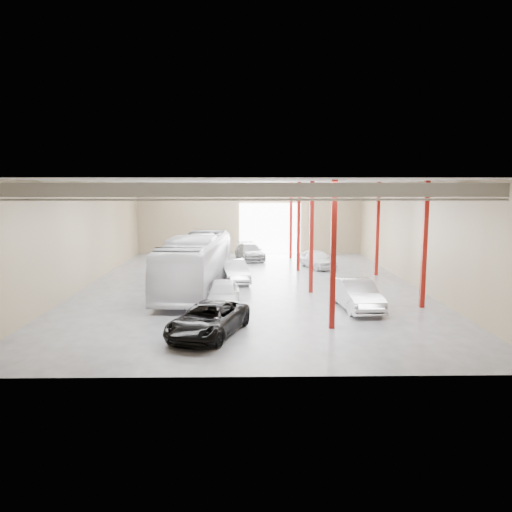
{
  "coord_description": "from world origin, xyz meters",
  "views": [
    {
      "loc": [
        -0.18,
        -32.93,
        6.76
      ],
      "look_at": [
        0.35,
        -1.03,
        2.2
      ],
      "focal_mm": 35.0,
      "sensor_mm": 36.0,
      "label": 1
    }
  ],
  "objects_px": {
    "black_sedan": "(208,319)",
    "car_row_b": "(234,271)",
    "coach_bus": "(196,263)",
    "car_row_c": "(250,252)",
    "car_right_far": "(317,259)",
    "car_row_a": "(223,294)",
    "car_right_near": "(357,295)"
  },
  "relations": [
    {
      "from": "car_row_c",
      "to": "car_right_far",
      "type": "xyz_separation_m",
      "value": [
        5.52,
        -4.69,
        0.01
      ]
    },
    {
      "from": "car_row_b",
      "to": "black_sedan",
      "type": "bearing_deg",
      "value": -105.41
    },
    {
      "from": "coach_bus",
      "to": "car_right_near",
      "type": "bearing_deg",
      "value": -23.74
    },
    {
      "from": "black_sedan",
      "to": "coach_bus",
      "type": "bearing_deg",
      "value": 117.85
    },
    {
      "from": "car_row_a",
      "to": "car_right_far",
      "type": "bearing_deg",
      "value": 62.16
    },
    {
      "from": "black_sedan",
      "to": "car_row_b",
      "type": "height_order",
      "value": "car_row_b"
    },
    {
      "from": "car_row_b",
      "to": "car_row_a",
      "type": "bearing_deg",
      "value": -104.93
    },
    {
      "from": "black_sedan",
      "to": "car_right_far",
      "type": "distance_m",
      "value": 19.82
    },
    {
      "from": "coach_bus",
      "to": "car_row_c",
      "type": "xyz_separation_m",
      "value": [
        3.48,
        13.43,
        -1.06
      ]
    },
    {
      "from": "black_sedan",
      "to": "car_row_c",
      "type": "distance_m",
      "value": 23.13
    },
    {
      "from": "car_row_c",
      "to": "car_right_far",
      "type": "relative_size",
      "value": 1.16
    },
    {
      "from": "black_sedan",
      "to": "car_row_c",
      "type": "height_order",
      "value": "black_sedan"
    },
    {
      "from": "car_row_a",
      "to": "car_right_far",
      "type": "relative_size",
      "value": 1.03
    },
    {
      "from": "car_row_a",
      "to": "black_sedan",
      "type": "bearing_deg",
      "value": -93.92
    },
    {
      "from": "car_row_b",
      "to": "car_right_far",
      "type": "relative_size",
      "value": 1.07
    },
    {
      "from": "car_row_b",
      "to": "car_right_far",
      "type": "bearing_deg",
      "value": 29.25
    },
    {
      "from": "coach_bus",
      "to": "black_sedan",
      "type": "bearing_deg",
      "value": -76.66
    },
    {
      "from": "car_row_c",
      "to": "car_right_near",
      "type": "xyz_separation_m",
      "value": [
        5.79,
        -18.37,
        0.09
      ]
    },
    {
      "from": "coach_bus",
      "to": "car_row_b",
      "type": "relative_size",
      "value": 2.75
    },
    {
      "from": "coach_bus",
      "to": "car_row_b",
      "type": "xyz_separation_m",
      "value": [
        2.34,
        2.95,
        -1.02
      ]
    },
    {
      "from": "car_right_far",
      "to": "coach_bus",
      "type": "bearing_deg",
      "value": -154.9
    },
    {
      "from": "car_row_a",
      "to": "car_right_near",
      "type": "xyz_separation_m",
      "value": [
        7.35,
        -0.52,
        0.05
      ]
    },
    {
      "from": "car_row_c",
      "to": "car_right_near",
      "type": "bearing_deg",
      "value": -85.51
    },
    {
      "from": "car_right_near",
      "to": "car_right_far",
      "type": "bearing_deg",
      "value": 85.45
    },
    {
      "from": "car_row_a",
      "to": "car_row_b",
      "type": "height_order",
      "value": "car_row_b"
    },
    {
      "from": "car_row_a",
      "to": "car_right_near",
      "type": "height_order",
      "value": "car_right_near"
    },
    {
      "from": "black_sedan",
      "to": "car_row_a",
      "type": "distance_m",
      "value": 5.22
    },
    {
      "from": "car_row_b",
      "to": "car_right_near",
      "type": "relative_size",
      "value": 0.94
    },
    {
      "from": "car_right_near",
      "to": "car_right_far",
      "type": "height_order",
      "value": "car_right_near"
    },
    {
      "from": "black_sedan",
      "to": "car_row_b",
      "type": "bearing_deg",
      "value": 105.14
    },
    {
      "from": "coach_bus",
      "to": "car_row_a",
      "type": "bearing_deg",
      "value": -62.15
    },
    {
      "from": "car_row_a",
      "to": "car_right_near",
      "type": "relative_size",
      "value": 0.9
    }
  ]
}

